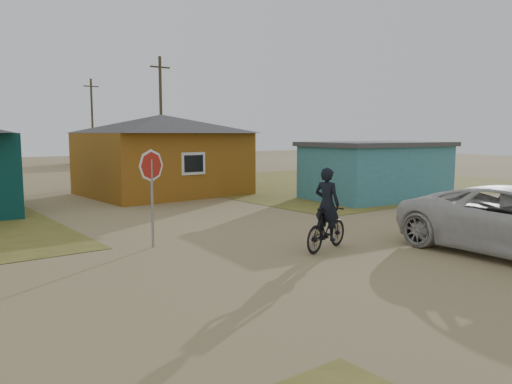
% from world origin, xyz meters
% --- Properties ---
extents(ground, '(120.00, 120.00, 0.00)m').
position_xyz_m(ground, '(0.00, 0.00, 0.00)').
color(ground, '#968256').
extents(grass_ne, '(20.00, 18.00, 0.00)m').
position_xyz_m(grass_ne, '(14.00, 13.00, 0.01)').
color(grass_ne, olive).
rests_on(grass_ne, ground).
extents(house_yellow, '(7.72, 6.76, 3.90)m').
position_xyz_m(house_yellow, '(2.50, 14.00, 2.00)').
color(house_yellow, '#8E5615').
rests_on(house_yellow, ground).
extents(shed_turquoise, '(6.71, 4.93, 2.60)m').
position_xyz_m(shed_turquoise, '(9.50, 6.50, 1.31)').
color(shed_turquoise, teal).
rests_on(shed_turquoise, ground).
extents(house_beige_east, '(6.95, 6.05, 3.60)m').
position_xyz_m(house_beige_east, '(10.00, 40.00, 1.86)').
color(house_beige_east, gray).
rests_on(house_beige_east, ground).
extents(utility_pole_near, '(1.40, 0.20, 8.00)m').
position_xyz_m(utility_pole_near, '(6.50, 22.00, 4.14)').
color(utility_pole_near, '#443B29').
rests_on(utility_pole_near, ground).
extents(utility_pole_far, '(1.40, 0.20, 8.00)m').
position_xyz_m(utility_pole_far, '(7.50, 38.00, 4.14)').
color(utility_pole_far, '#443B29').
rests_on(utility_pole_far, ground).
extents(stop_sign, '(0.84, 0.10, 2.57)m').
position_xyz_m(stop_sign, '(-3.07, 3.54, 1.88)').
color(stop_sign, gray).
rests_on(stop_sign, ground).
extents(cyclist, '(1.96, 1.00, 2.13)m').
position_xyz_m(cyclist, '(0.32, 0.53, 0.78)').
color(cyclist, black).
rests_on(cyclist, ground).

